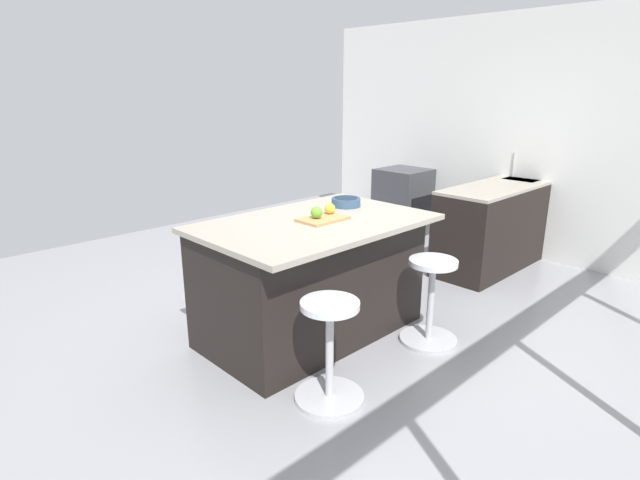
% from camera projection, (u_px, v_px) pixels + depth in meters
% --- Properties ---
extents(ground_plane, '(7.80, 7.80, 0.00)m').
position_uv_depth(ground_plane, '(336.00, 328.00, 4.10)').
color(ground_plane, gray).
extents(interior_partition_left, '(0.12, 5.44, 2.68)m').
position_uv_depth(interior_partition_left, '(520.00, 137.00, 5.71)').
color(interior_partition_left, silver).
rests_on(interior_partition_left, ground_plane).
extents(sink_cabinet, '(2.25, 0.60, 1.18)m').
position_uv_depth(sink_cabinet, '(509.00, 220.00, 5.64)').
color(sink_cabinet, black).
rests_on(sink_cabinet, ground_plane).
extents(oven_range, '(0.60, 0.61, 0.87)m').
position_uv_depth(oven_range, '(403.00, 202.00, 6.65)').
color(oven_range, '#38383D').
rests_on(oven_range, ground_plane).
extents(kitchen_island, '(1.73, 1.13, 0.93)m').
position_uv_depth(kitchen_island, '(311.00, 277.00, 3.90)').
color(kitchen_island, black).
rests_on(kitchen_island, ground_plane).
extents(stool_by_window, '(0.44, 0.44, 0.67)m').
position_uv_depth(stool_by_window, '(431.00, 304.00, 3.80)').
color(stool_by_window, '#B7B7BC').
rests_on(stool_by_window, ground_plane).
extents(stool_middle, '(0.44, 0.44, 0.67)m').
position_uv_depth(stool_middle, '(330.00, 355.00, 3.08)').
color(stool_middle, '#B7B7BC').
rests_on(stool_middle, ground_plane).
extents(cutting_board, '(0.36, 0.24, 0.02)m').
position_uv_depth(cutting_board, '(323.00, 219.00, 3.74)').
color(cutting_board, tan).
rests_on(cutting_board, kitchen_island).
extents(apple_green, '(0.09, 0.09, 0.09)m').
position_uv_depth(apple_green, '(317.00, 212.00, 3.71)').
color(apple_green, '#609E2D').
rests_on(apple_green, cutting_board).
extents(apple_yellow, '(0.08, 0.08, 0.08)m').
position_uv_depth(apple_yellow, '(330.00, 209.00, 3.84)').
color(apple_yellow, gold).
rests_on(apple_yellow, cutting_board).
extents(fruit_bowl, '(0.24, 0.24, 0.07)m').
position_uv_depth(fruit_bowl, '(346.00, 202.00, 4.18)').
color(fruit_bowl, '#334C6B').
rests_on(fruit_bowl, kitchen_island).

